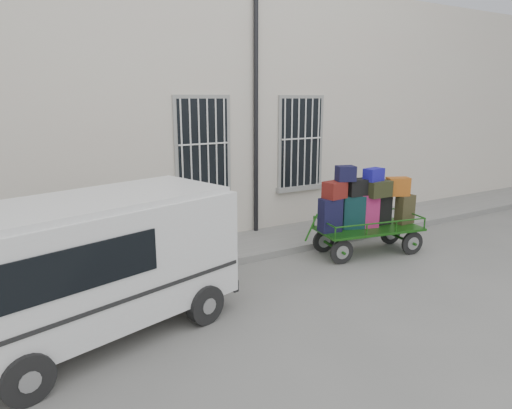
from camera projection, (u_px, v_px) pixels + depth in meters
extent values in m
plane|color=#64635F|center=(292.00, 284.00, 8.45)|extent=(80.00, 80.00, 0.00)
cube|color=beige|center=(178.00, 112.00, 12.38)|extent=(24.00, 5.00, 6.00)
cylinder|color=black|center=(256.00, 122.00, 10.73)|extent=(0.11, 0.11, 5.60)
cube|color=black|center=(203.00, 149.00, 10.24)|extent=(1.20, 0.08, 2.20)
cube|color=gray|center=(205.00, 199.00, 10.49)|extent=(1.45, 0.22, 0.12)
cube|color=black|center=(300.00, 143.00, 11.58)|extent=(1.20, 0.08, 2.20)
cube|color=gray|center=(300.00, 188.00, 11.82)|extent=(1.45, 0.22, 0.12)
cube|color=slate|center=(236.00, 247.00, 10.28)|extent=(24.00, 1.70, 0.15)
cylinder|color=black|center=(342.00, 252.00, 9.42)|extent=(0.52, 0.16, 0.52)
cylinder|color=gray|center=(342.00, 252.00, 9.42)|extent=(0.30, 0.15, 0.28)
cylinder|color=black|center=(324.00, 241.00, 10.14)|extent=(0.52, 0.16, 0.52)
cylinder|color=gray|center=(324.00, 241.00, 10.14)|extent=(0.30, 0.15, 0.28)
cylinder|color=black|center=(412.00, 243.00, 10.00)|extent=(0.52, 0.16, 0.52)
cylinder|color=gray|center=(412.00, 243.00, 10.00)|extent=(0.30, 0.15, 0.28)
cylinder|color=black|center=(390.00, 233.00, 10.72)|extent=(0.52, 0.16, 0.52)
cylinder|color=gray|center=(390.00, 233.00, 10.72)|extent=(0.30, 0.15, 0.28)
cube|color=#185112|center=(368.00, 228.00, 10.00)|extent=(2.43, 1.44, 0.05)
cylinder|color=#185112|center=(311.00, 228.00, 9.51)|extent=(0.30, 0.10, 0.58)
cube|color=black|center=(330.00, 215.00, 9.62)|extent=(0.48, 0.36, 0.71)
cube|color=black|center=(331.00, 198.00, 9.54)|extent=(0.20, 0.18, 0.03)
cube|color=#0D2E2F|center=(353.00, 212.00, 9.85)|extent=(0.54, 0.39, 0.72)
cube|color=black|center=(354.00, 195.00, 9.76)|extent=(0.21, 0.15, 0.03)
cube|color=maroon|center=(369.00, 211.00, 9.92)|extent=(0.46, 0.31, 0.73)
cube|color=black|center=(370.00, 194.00, 9.83)|extent=(0.18, 0.13, 0.03)
cube|color=black|center=(381.00, 209.00, 10.19)|extent=(0.44, 0.26, 0.68)
cube|color=black|center=(383.00, 194.00, 10.11)|extent=(0.19, 0.14, 0.03)
cube|color=#37341B|center=(405.00, 209.00, 10.25)|extent=(0.43, 0.26, 0.65)
cube|color=black|center=(406.00, 195.00, 10.18)|extent=(0.19, 0.15, 0.03)
cube|color=#5F1315|center=(335.00, 190.00, 9.57)|extent=(0.49, 0.39, 0.35)
cube|color=black|center=(357.00, 187.00, 9.79)|extent=(0.52, 0.40, 0.35)
cube|color=black|center=(379.00, 189.00, 9.83)|extent=(0.56, 0.31, 0.34)
cube|color=brown|center=(398.00, 187.00, 10.12)|extent=(0.56, 0.45, 0.41)
cube|color=black|center=(346.00, 173.00, 9.57)|extent=(0.45, 0.39, 0.32)
cube|color=#1E17A0|center=(374.00, 175.00, 9.80)|extent=(0.47, 0.32, 0.27)
cube|color=silver|center=(94.00, 260.00, 6.38)|extent=(4.26, 2.71, 1.61)
cube|color=silver|center=(89.00, 202.00, 6.18)|extent=(4.05, 2.54, 0.09)
cube|color=black|center=(84.00, 268.00, 5.36)|extent=(1.91, 0.57, 0.56)
cube|color=black|center=(203.00, 216.00, 7.71)|extent=(0.38, 1.22, 0.49)
cube|color=black|center=(204.00, 273.00, 7.94)|extent=(0.54, 1.62, 0.20)
cube|color=white|center=(205.00, 262.00, 7.92)|extent=(0.13, 0.37, 0.11)
cylinder|color=black|center=(27.00, 378.00, 5.10)|extent=(0.64, 0.36, 0.61)
cylinder|color=black|center=(205.00, 304.00, 6.93)|extent=(0.64, 0.36, 0.61)
cylinder|color=black|center=(144.00, 276.00, 8.04)|extent=(0.64, 0.36, 0.61)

